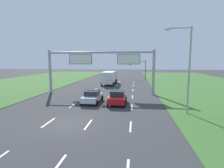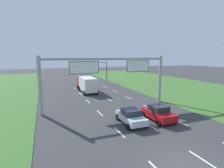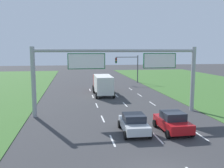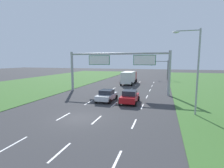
# 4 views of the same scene
# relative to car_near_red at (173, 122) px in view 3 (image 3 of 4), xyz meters

# --- Properties ---
(lane_dashes_inner_left) EXTENTS (0.14, 50.40, 0.01)m
(lane_dashes_inner_left) POSITION_rel_car_near_red_xyz_m (-5.21, -1.30, -0.82)
(lane_dashes_inner_left) COLOR white
(lane_dashes_inner_left) RESTS_ON ground_plane
(lane_dashes_inner_right) EXTENTS (0.14, 50.40, 0.01)m
(lane_dashes_inner_right) POSITION_rel_car_near_red_xyz_m (-1.71, -1.30, -0.82)
(lane_dashes_inner_right) COLOR white
(lane_dashes_inner_right) RESTS_ON ground_plane
(lane_dashes_slip) EXTENTS (0.14, 50.40, 0.01)m
(lane_dashes_slip) POSITION_rel_car_near_red_xyz_m (1.79, -1.30, -0.82)
(lane_dashes_slip) COLOR white
(lane_dashes_slip) RESTS_ON ground_plane
(car_near_red) EXTENTS (2.27, 4.05, 1.66)m
(car_near_red) POSITION_rel_car_near_red_xyz_m (0.00, 0.00, 0.00)
(car_near_red) COLOR red
(car_near_red) RESTS_ON ground_plane
(car_lead_silver) EXTENTS (2.23, 4.08, 1.53)m
(car_lead_silver) POSITION_rel_car_near_red_xyz_m (-3.21, 0.26, -0.05)
(car_lead_silver) COLOR silver
(car_lead_silver) RESTS_ON ground_plane
(box_truck) EXTENTS (2.74, 8.00, 2.93)m
(box_truck) POSITION_rel_car_near_red_xyz_m (-3.59, 18.25, 0.80)
(box_truck) COLOR #B21E19
(box_truck) RESTS_ON ground_plane
(sign_gantry) EXTENTS (17.24, 0.44, 7.00)m
(sign_gantry) POSITION_rel_car_near_red_xyz_m (-3.31, 6.51, 4.09)
(sign_gantry) COLOR #9EA0A5
(sign_gantry) RESTS_ON ground_plane
(traffic_light_mast) EXTENTS (4.76, 0.49, 5.60)m
(traffic_light_mast) POSITION_rel_car_near_red_xyz_m (3.23, 30.74, 3.04)
(traffic_light_mast) COLOR #47494F
(traffic_light_mast) RESTS_ON ground_plane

